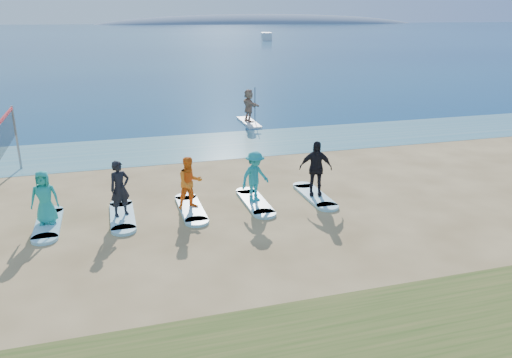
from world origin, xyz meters
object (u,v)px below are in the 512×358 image
object	(u,v)px
paddleboard	(249,122)
student_0	(44,197)
boat_offshore_b	(266,40)
surfboard_1	(122,216)
student_1	(120,188)
surfboard_2	(191,209)
student_2	(190,183)
surfboard_4	(315,196)
surfboard_0	(48,224)
student_4	(316,168)
student_3	(255,177)
surfboard_3	(255,202)
paddleboarder	(249,105)

from	to	relation	value
paddleboard	student_0	world-z (taller)	student_0
boat_offshore_b	student_0	size ratio (longest dim) A/B	3.33
student_0	surfboard_1	world-z (taller)	student_0
student_1	surfboard_2	world-z (taller)	student_1
boat_offshore_b	student_2	distance (m)	105.28
surfboard_2	surfboard_4	xyz separation A→B (m)	(4.15, 0.00, 0.00)
surfboard_0	surfboard_1	xyz separation A→B (m)	(2.08, 0.00, 0.00)
paddleboard	boat_offshore_b	xyz separation A→B (m)	(28.94, 87.63, -0.06)
student_2	student_4	distance (m)	4.15
boat_offshore_b	student_2	xyz separation A→B (m)	(-34.18, -99.57, 0.90)
paddleboard	student_1	size ratio (longest dim) A/B	1.79
boat_offshore_b	surfboard_2	size ratio (longest dim) A/B	2.37
surfboard_0	student_0	size ratio (longest dim) A/B	1.41
student_4	surfboard_0	bearing A→B (deg)	-163.41
surfboard_0	student_2	size ratio (longest dim) A/B	1.35
student_1	surfboard_4	world-z (taller)	student_1
student_1	student_3	bearing A→B (deg)	-23.44
surfboard_2	student_2	distance (m)	0.86
surfboard_2	surfboard_4	bearing A→B (deg)	0.00
surfboard_0	student_3	bearing A→B (deg)	0.00
student_1	surfboard_4	distance (m)	6.29
paddleboard	surfboard_3	world-z (taller)	paddleboard
surfboard_3	paddleboard	bearing A→B (deg)	75.14
surfboard_0	surfboard_4	size ratio (longest dim) A/B	1.00
paddleboarder	boat_offshore_b	distance (m)	92.29
surfboard_0	student_2	world-z (taller)	student_2
surfboard_2	student_0	bearing A→B (deg)	180.00
surfboard_0	student_4	bearing A→B (deg)	0.00
student_1	surfboard_2	size ratio (longest dim) A/B	0.76
student_3	surfboard_4	world-z (taller)	student_3
paddleboard	surfboard_1	xyz separation A→B (m)	(-7.32, -11.94, -0.01)
paddleboard	student_0	bearing A→B (deg)	-126.97
surfboard_0	surfboard_3	xyz separation A→B (m)	(6.23, 0.00, 0.00)
student_0	boat_offshore_b	bearing A→B (deg)	73.28
paddleboarder	surfboard_1	distance (m)	14.04
paddleboard	surfboard_2	distance (m)	13.04
boat_offshore_b	surfboard_4	size ratio (longest dim) A/B	2.37
boat_offshore_b	student_4	distance (m)	104.00
surfboard_3	surfboard_4	bearing A→B (deg)	0.00
boat_offshore_b	student_3	distance (m)	104.62
paddleboard	student_3	bearing A→B (deg)	-103.64
surfboard_0	student_0	bearing A→B (deg)	0.00
surfboard_0	student_3	distance (m)	6.29
student_0	student_4	bearing A→B (deg)	4.33
boat_offshore_b	surfboard_0	distance (m)	106.69
student_2	student_3	distance (m)	2.08
paddleboard	paddleboarder	bearing A→B (deg)	-88.78
student_2	student_3	size ratio (longest dim) A/B	0.99
surfboard_2	student_3	world-z (taller)	student_3
paddleboard	surfboard_1	distance (m)	14.00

